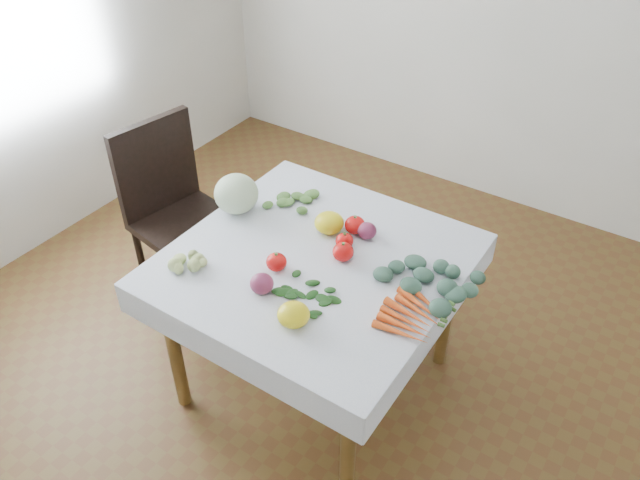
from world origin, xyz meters
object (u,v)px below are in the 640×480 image
(chair, at_px, (174,203))
(cabbage, at_px, (236,194))
(carrot_bunch, at_px, (411,315))
(table, at_px, (315,277))
(heirloom_back, at_px, (329,223))

(chair, distance_m, cabbage, 0.57)
(cabbage, height_order, carrot_bunch, cabbage)
(chair, distance_m, carrot_bunch, 1.49)
(table, distance_m, carrot_bunch, 0.50)
(carrot_bunch, bearing_deg, heirloom_back, 152.44)
(table, relative_size, chair, 1.01)
(cabbage, relative_size, heirloom_back, 1.55)
(chair, height_order, heirloom_back, chair)
(heirloom_back, bearing_deg, cabbage, -167.39)
(table, relative_size, carrot_bunch, 3.53)
(carrot_bunch, bearing_deg, cabbage, 169.24)
(chair, xyz_separation_m, cabbage, (0.49, -0.06, 0.27))
(table, height_order, cabbage, cabbage)
(heirloom_back, bearing_deg, carrot_bunch, -27.56)
(chair, relative_size, heirloom_back, 7.83)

